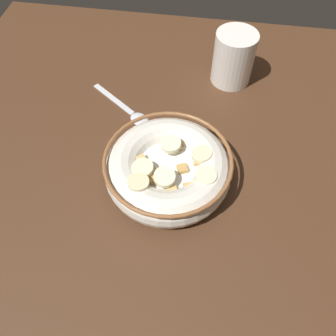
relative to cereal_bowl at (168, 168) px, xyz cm
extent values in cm
cube|color=#472B19|center=(0.03, 0.02, -3.95)|extent=(90.06, 90.06, 2.00)
cylinder|color=silver|center=(0.03, 0.02, -2.65)|extent=(10.44, 10.44, 0.60)
torus|color=silver|center=(0.03, 0.02, -0.24)|extent=(18.98, 18.98, 5.40)
torus|color=brown|center=(0.03, 0.02, 2.16)|extent=(19.01, 19.01, 0.60)
cylinder|color=white|center=(0.03, 0.02, 0.62)|extent=(15.74, 15.74, 0.40)
cube|color=#B78947|center=(-6.48, -1.79, 1.10)|extent=(1.74, 1.77, 0.75)
cube|color=tan|center=(0.06, 4.00, 1.29)|extent=(2.03, 2.05, 0.81)
cube|color=tan|center=(-3.72, -3.52, 1.32)|extent=(1.81, 1.78, 0.77)
cube|color=#B78947|center=(-6.11, 2.16, 1.15)|extent=(2.03, 2.02, 0.76)
cube|color=tan|center=(-0.50, -2.17, 1.10)|extent=(1.94, 1.91, 0.78)
cube|color=tan|center=(1.18, -4.36, 1.10)|extent=(1.66, 1.64, 0.69)
cube|color=tan|center=(-1.44, 2.43, 1.19)|extent=(2.06, 2.05, 0.74)
cube|color=#AD7F42|center=(5.93, -1.19, 1.34)|extent=(2.07, 2.07, 0.76)
cube|color=tan|center=(-4.49, -1.26, 1.08)|extent=(1.93, 1.89, 0.82)
cube|color=#B78947|center=(-2.88, 1.60, 1.15)|extent=(2.00, 2.01, 0.69)
cube|color=tan|center=(6.17, -3.60, 1.30)|extent=(1.96, 1.97, 0.69)
cube|color=tan|center=(3.51, -0.95, 1.32)|extent=(1.91, 1.91, 0.68)
cube|color=#AD7F42|center=(-2.35, 0.04, 1.15)|extent=(1.75, 1.72, 0.77)
cube|color=#B78947|center=(1.96, -6.73, 1.31)|extent=(1.72, 1.77, 0.83)
cylinder|color=beige|center=(1.81, -4.72, 2.03)|extent=(4.33, 4.37, 1.38)
cylinder|color=#F4EABC|center=(-3.14, -0.34, 2.39)|extent=(4.25, 4.21, 1.38)
cylinder|color=beige|center=(-4.62, 3.43, 2.36)|extent=(3.75, 3.71, 1.09)
cylinder|color=#F4EABC|center=(2.89, -0.31, 2.24)|extent=(3.35, 3.32, 1.09)
cylinder|color=#F4EABC|center=(-2.00, -5.64, 2.22)|extent=(4.06, 4.08, 0.93)
cylinder|color=beige|center=(-1.93, 3.33, 2.07)|extent=(3.91, 3.90, 1.17)
ellipsoid|color=silver|center=(11.73, 6.94, -2.55)|extent=(4.45, 4.68, 0.80)
cube|color=silver|center=(15.99, 12.77, -2.77)|extent=(7.09, 9.18, 0.36)
cylinder|color=white|center=(24.99, -8.31, 1.94)|extent=(7.54, 7.54, 9.77)
torus|color=white|center=(28.76, -8.31, 1.94)|extent=(6.27, 0.80, 6.27)
camera|label=1|loc=(-29.12, -4.49, 42.24)|focal=36.86mm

